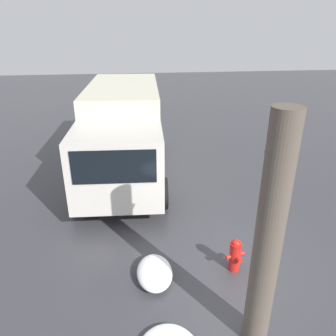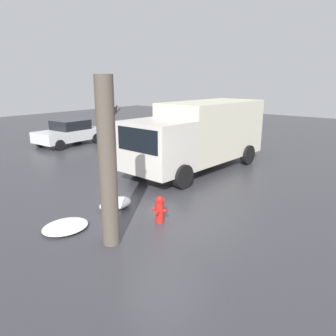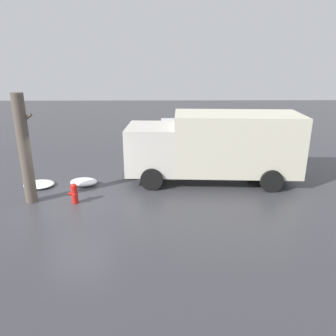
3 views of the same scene
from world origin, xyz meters
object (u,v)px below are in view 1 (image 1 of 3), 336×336
object	(u,v)px
delivery_truck	(123,128)
pedestrian	(86,181)
tree_trunk	(268,239)
fire_hydrant	(235,254)

from	to	relation	value
delivery_truck	pedestrian	distance (m)	2.82
pedestrian	tree_trunk	bearing A→B (deg)	-87.03
fire_hydrant	delivery_truck	distance (m)	6.06
delivery_truck	pedestrian	world-z (taller)	delivery_truck
tree_trunk	delivery_truck	size ratio (longest dim) A/B	0.55
fire_hydrant	pedestrian	size ratio (longest dim) A/B	0.47
fire_hydrant	delivery_truck	bearing A→B (deg)	-171.03
fire_hydrant	tree_trunk	bearing A→B (deg)	-19.30
tree_trunk	pedestrian	xyz separation A→B (m)	(4.59, 3.22, -1.11)
delivery_truck	pedestrian	xyz separation A→B (m)	(-2.51, 1.06, -0.70)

